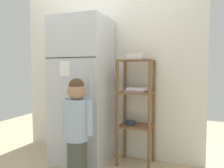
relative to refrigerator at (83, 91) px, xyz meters
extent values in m
plane|color=tan|center=(0.20, -0.02, -0.92)|extent=(6.00, 6.00, 0.00)
cube|color=silver|center=(0.20, 0.33, 0.25)|extent=(2.61, 0.03, 2.34)
cube|color=silver|center=(0.00, 0.00, 0.00)|extent=(0.68, 0.61, 1.84)
cube|color=black|center=(0.00, -0.31, 0.41)|extent=(0.67, 0.01, 0.01)
cylinder|color=silver|center=(0.27, -0.33, 0.14)|extent=(0.02, 0.02, 0.45)
cube|color=white|center=(-0.07, -0.31, 0.28)|extent=(0.13, 0.01, 0.18)
cube|color=gold|center=(0.00, -0.31, 0.04)|extent=(0.03, 0.01, 0.03)
cube|color=#6A2CEE|center=(0.03, -0.31, -0.32)|extent=(0.04, 0.01, 0.04)
cube|color=blue|center=(0.19, -0.31, -0.09)|extent=(0.03, 0.01, 0.03)
cube|color=#4E5249|center=(0.21, -0.51, -0.70)|extent=(0.18, 0.11, 0.45)
cylinder|color=#9EB2C6|center=(0.21, -0.51, -0.25)|extent=(0.26, 0.26, 0.43)
sphere|color=#9EB2C6|center=(0.21, -0.43, -0.05)|extent=(0.11, 0.11, 0.11)
sphere|color=#A87A5B|center=(0.21, -0.51, 0.05)|extent=(0.19, 0.19, 0.19)
sphere|color=#4C3823|center=(0.21, -0.51, 0.10)|extent=(0.16, 0.16, 0.16)
cylinder|color=#9EB2C6|center=(0.07, -0.51, -0.22)|extent=(0.07, 0.07, 0.37)
cylinder|color=#9EB2C6|center=(0.35, -0.51, -0.22)|extent=(0.07, 0.07, 0.37)
cylinder|color=brown|center=(0.49, -0.02, -0.26)|extent=(0.04, 0.04, 1.32)
cylinder|color=brown|center=(0.88, -0.02, -0.26)|extent=(0.04, 0.04, 1.32)
cylinder|color=brown|center=(0.49, 0.29, -0.26)|extent=(0.04, 0.04, 1.32)
cylinder|color=brown|center=(0.88, 0.29, -0.26)|extent=(0.04, 0.04, 1.32)
cube|color=brown|center=(0.68, 0.13, 0.39)|extent=(0.41, 0.33, 0.02)
cube|color=brown|center=(0.68, 0.13, -0.01)|extent=(0.41, 0.33, 0.02)
cube|color=brown|center=(0.68, 0.13, -0.43)|extent=(0.41, 0.33, 0.02)
cube|color=#B293A3|center=(0.67, 0.11, 0.01)|extent=(0.24, 0.19, 0.03)
cube|color=white|center=(0.69, 0.14, 0.03)|extent=(0.24, 0.20, 0.03)
cylinder|color=#2D384C|center=(0.61, 0.13, -0.40)|extent=(0.14, 0.14, 0.05)
cube|color=white|center=(0.68, 0.12, 0.40)|extent=(0.21, 0.15, 0.01)
cube|color=white|center=(0.68, 0.05, 0.43)|extent=(0.21, 0.01, 0.07)
cube|color=white|center=(0.68, 0.20, 0.43)|extent=(0.21, 0.01, 0.07)
cube|color=white|center=(0.58, 0.12, 0.43)|extent=(0.01, 0.15, 0.07)
cube|color=white|center=(0.78, 0.12, 0.43)|extent=(0.01, 0.15, 0.07)
sphere|color=#B44828|center=(0.71, 0.11, 0.44)|extent=(0.07, 0.07, 0.07)
sphere|color=#C45223|center=(0.71, 0.13, 0.44)|extent=(0.07, 0.07, 0.07)
sphere|color=orange|center=(0.67, 0.15, 0.44)|extent=(0.08, 0.08, 0.08)
camera|label=1|loc=(1.35, -2.49, 0.27)|focal=34.78mm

